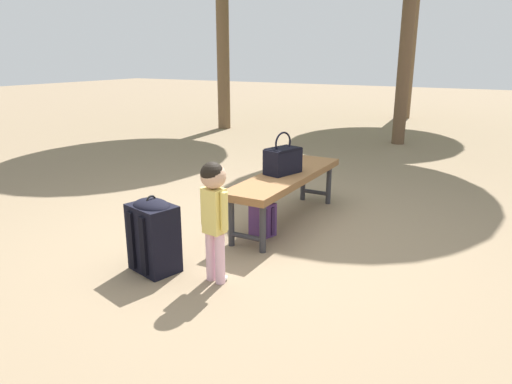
{
  "coord_description": "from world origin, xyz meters",
  "views": [
    {
      "loc": [
        2.95,
        1.8,
        1.45
      ],
      "look_at": [
        -0.02,
        0.1,
        0.45
      ],
      "focal_mm": 33.02,
      "sensor_mm": 36.0,
      "label": 1
    }
  ],
  "objects": [
    {
      "name": "park_bench",
      "position": [
        -0.66,
        0.05,
        0.39
      ],
      "size": [
        1.6,
        0.42,
        0.45
      ],
      "color": "brown",
      "rests_on": "ground"
    },
    {
      "name": "backpack_small",
      "position": [
        -0.25,
        0.04,
        0.16
      ],
      "size": [
        0.22,
        0.2,
        0.32
      ],
      "color": "#4C2D66",
      "rests_on": "ground"
    },
    {
      "name": "handbag",
      "position": [
        -0.65,
        0.02,
        0.58
      ],
      "size": [
        0.36,
        0.26,
        0.37
      ],
      "color": "black",
      "rests_on": "park_bench"
    },
    {
      "name": "backpack_large",
      "position": [
        0.68,
        -0.31,
        0.27
      ],
      "size": [
        0.34,
        0.37,
        0.55
      ],
      "color": "black",
      "rests_on": "ground"
    },
    {
      "name": "child_standing",
      "position": [
        0.61,
        0.16,
        0.54
      ],
      "size": [
        0.17,
        0.22,
        0.82
      ],
      "color": "#E5B2C6",
      "rests_on": "ground"
    },
    {
      "name": "ground_plane",
      "position": [
        0.0,
        0.0,
        0.0
      ],
      "size": [
        40.0,
        40.0,
        0.0
      ],
      "primitive_type": "plane",
      "color": "#7F6B51",
      "rests_on": "ground"
    }
  ]
}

